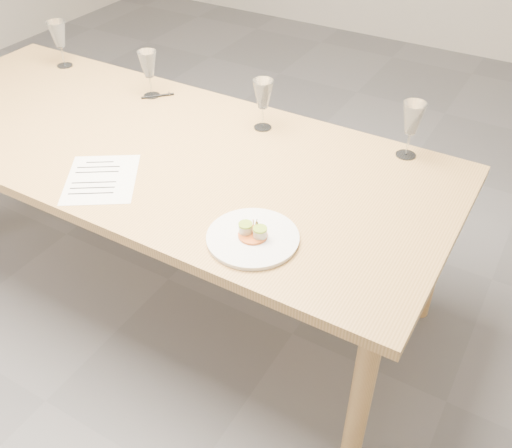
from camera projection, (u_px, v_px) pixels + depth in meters
The scene contains 9 objects.
ground at pixel (169, 279), 2.72m from camera, with size 7.00×7.00×0.00m, color slate.
dining_table at pixel (152, 157), 2.29m from camera, with size 2.40×1.00×0.75m.
dinner_plate at pixel (253, 237), 1.77m from camera, with size 0.29×0.29×0.08m.
recipe_sheet at pixel (101, 179), 2.05m from camera, with size 0.38×0.40×0.00m.
ballpoint_pen at pixel (158, 96), 2.56m from camera, with size 0.11×0.11×0.01m.
wine_glass_0 at pixel (58, 35), 2.73m from camera, with size 0.09×0.09×0.22m.
wine_glass_1 at pixel (148, 65), 2.48m from camera, with size 0.08×0.08×0.21m.
wine_glass_2 at pixel (263, 95), 2.25m from camera, with size 0.08×0.08×0.21m.
wine_glass_3 at pixel (412, 120), 2.08m from camera, with size 0.09×0.09×0.22m.
Camera 1 is at (1.35, -1.48, 1.90)m, focal length 40.00 mm.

